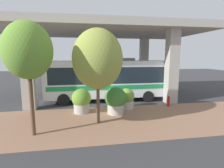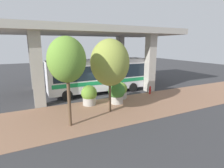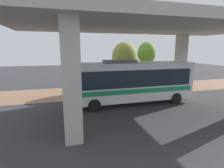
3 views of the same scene
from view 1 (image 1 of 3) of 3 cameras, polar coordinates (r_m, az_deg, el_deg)
name	(u,v)px [view 1 (image 1 of 3)]	position (r m, az deg, el deg)	size (l,w,h in m)	color
ground_plane	(106,107)	(14.01, -2.08, -7.61)	(80.00, 80.00, 0.00)	#38383A
sidewalk_strip	(112,121)	(11.19, -0.05, -11.86)	(6.00, 40.00, 0.02)	#936B51
overpass	(100,35)	(17.53, -3.95, 15.54)	(9.40, 19.50, 6.85)	#ADA89E
bus	(107,78)	(15.83, -1.60, 2.02)	(2.61, 10.76, 3.87)	silver
fire_hydrant	(169,101)	(14.83, 17.99, -5.36)	(0.38, 0.18, 0.87)	#B21919
planter_front	(126,99)	(13.58, 4.73, -4.81)	(1.23, 1.23, 1.58)	#ADA89E
planter_middle	(116,100)	(12.23, 1.17, -5.27)	(1.50, 1.50, 1.91)	#ADA89E
planter_back	(81,101)	(12.67, -9.94, -5.36)	(1.37, 1.37, 1.75)	#ADA89E
street_tree_near	(28,51)	(9.34, -25.76, 9.75)	(2.31, 2.31, 5.67)	brown
street_tree_far	(98,59)	(10.21, -4.74, 8.06)	(2.93, 2.93, 5.60)	brown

